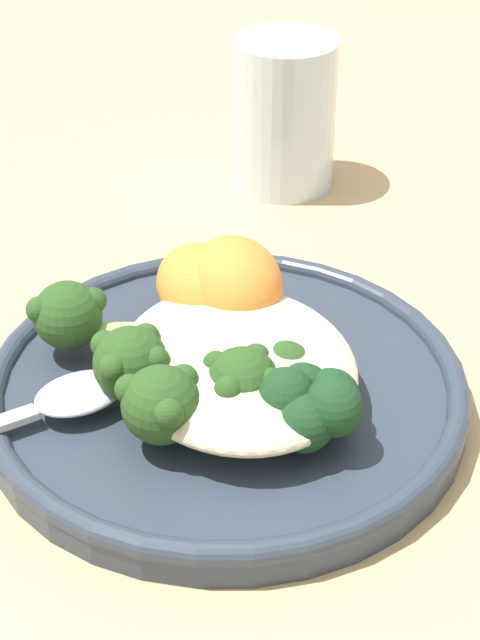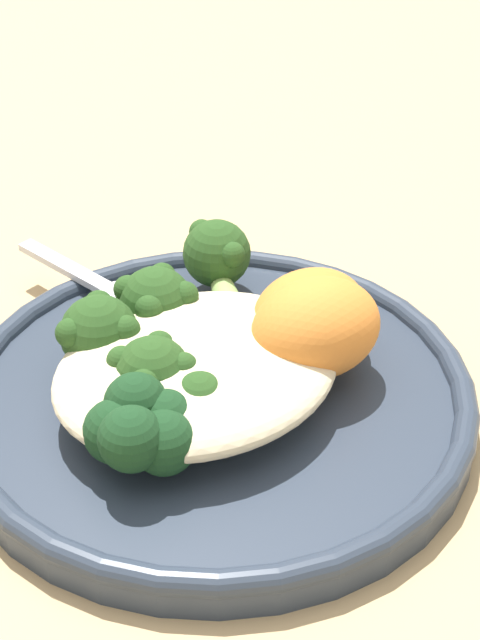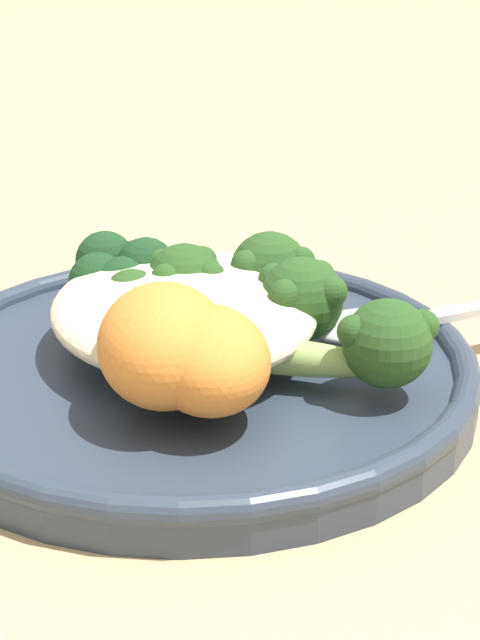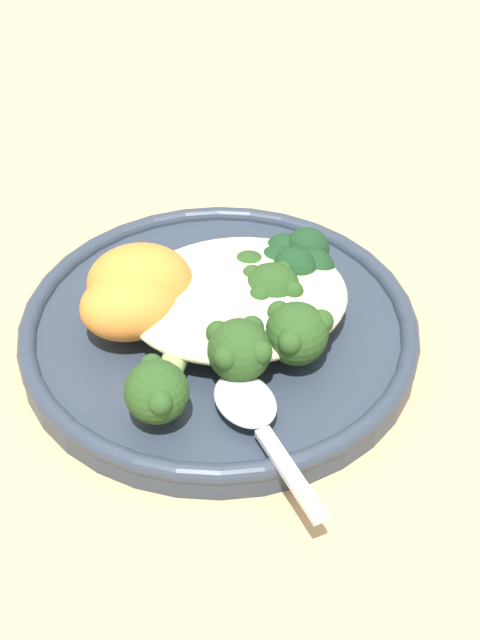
% 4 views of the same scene
% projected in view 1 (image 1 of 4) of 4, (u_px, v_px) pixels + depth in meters
% --- Properties ---
extents(ground_plane, '(4.00, 4.00, 0.00)m').
position_uv_depth(ground_plane, '(202.00, 427.00, 0.54)').
color(ground_plane, tan).
extents(plate, '(0.25, 0.25, 0.02)m').
position_uv_depth(plate, '(226.00, 389.00, 0.55)').
color(plate, '#2D3847').
rests_on(plate, ground_plane).
extents(quinoa_mound, '(0.14, 0.12, 0.03)m').
position_uv_depth(quinoa_mound, '(235.00, 360.00, 0.53)').
color(quinoa_mound, beige).
rests_on(quinoa_mound, plate).
extents(broccoli_stalk_0, '(0.06, 0.10, 0.04)m').
position_uv_depth(broccoli_stalk_0, '(91.00, 321.00, 0.56)').
color(broccoli_stalk_0, '#8EB25B').
rests_on(broccoli_stalk_0, plate).
extents(broccoli_stalk_1, '(0.05, 0.09, 0.04)m').
position_uv_depth(broccoli_stalk_1, '(141.00, 361.00, 0.52)').
color(broccoli_stalk_1, '#8EB25B').
rests_on(broccoli_stalk_1, plate).
extents(broccoli_stalk_2, '(0.09, 0.08, 0.04)m').
position_uv_depth(broccoli_stalk_2, '(175.00, 392.00, 0.51)').
color(broccoli_stalk_2, '#8EB25B').
rests_on(broccoli_stalk_2, plate).
extents(broccoli_stalk_3, '(0.08, 0.04, 0.04)m').
position_uv_depth(broccoli_stalk_3, '(239.00, 376.00, 0.52)').
color(broccoli_stalk_3, '#8EB25B').
rests_on(broccoli_stalk_3, plate).
extents(broccoli_stalk_4, '(0.08, 0.05, 0.03)m').
position_uv_depth(broccoli_stalk_4, '(270.00, 363.00, 0.53)').
color(broccoli_stalk_4, '#8EB25B').
rests_on(broccoli_stalk_4, plate).
extents(sweet_potato_chunk_0, '(0.07, 0.06, 0.05)m').
position_uv_depth(sweet_potato_chunk_0, '(234.00, 283.00, 0.57)').
color(sweet_potato_chunk_0, orange).
rests_on(sweet_potato_chunk_0, plate).
extents(sweet_potato_chunk_1, '(0.06, 0.05, 0.04)m').
position_uv_depth(sweet_potato_chunk_1, '(202.00, 285.00, 0.58)').
color(sweet_potato_chunk_1, orange).
rests_on(sweet_potato_chunk_1, plate).
extents(sweet_potato_chunk_2, '(0.05, 0.06, 0.03)m').
position_uv_depth(sweet_potato_chunk_2, '(230.00, 314.00, 0.56)').
color(sweet_potato_chunk_2, orange).
rests_on(sweet_potato_chunk_2, plate).
extents(kale_tuft, '(0.05, 0.05, 0.03)m').
position_uv_depth(kale_tuft, '(311.00, 403.00, 0.50)').
color(kale_tuft, '#193D1E').
rests_on(kale_tuft, plate).
extents(spoon, '(0.05, 0.12, 0.01)m').
position_uv_depth(spoon, '(63.00, 400.00, 0.52)').
color(spoon, silver).
rests_on(spoon, plate).
extents(water_glass, '(0.07, 0.07, 0.11)m').
position_uv_depth(water_glass, '(285.00, 114.00, 0.74)').
color(water_glass, silver).
rests_on(water_glass, ground_plane).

